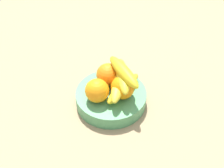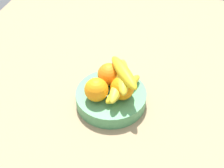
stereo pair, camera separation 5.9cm
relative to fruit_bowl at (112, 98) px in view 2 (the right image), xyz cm
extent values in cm
cube|color=#9E835F|center=(-3.68, 0.33, -3.85)|extent=(180.00, 140.00, 3.00)
cylinder|color=#4E9961|center=(0.00, 0.00, 0.00)|extent=(23.87, 23.87, 4.70)
sphere|color=orange|center=(-3.96, 4.21, 6.24)|extent=(7.77, 7.77, 7.77)
sphere|color=orange|center=(-0.94, -3.62, 6.24)|extent=(7.77, 7.77, 7.77)
sphere|color=orange|center=(4.45, 2.18, 6.24)|extent=(7.77, 7.77, 7.77)
ellipsoid|color=yellow|center=(0.71, -3.67, 4.35)|extent=(16.97, 11.27, 4.00)
ellipsoid|color=yellow|center=(0.04, -2.22, 6.55)|extent=(17.11, 4.48, 4.00)
ellipsoid|color=yellow|center=(1.86, -3.21, 8.75)|extent=(17.46, 7.96, 4.00)
ellipsoid|color=gold|center=(1.38, -3.50, 10.95)|extent=(15.97, 13.45, 4.00)
camera|label=1|loc=(-67.74, -10.95, 70.83)|focal=46.51mm
camera|label=2|loc=(-66.54, -16.76, 70.83)|focal=46.51mm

